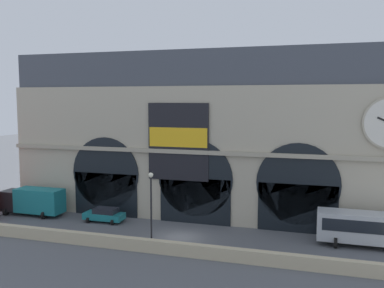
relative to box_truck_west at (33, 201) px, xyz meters
The scene contains 7 objects.
ground_plane 19.03m from the box_truck_west, ahead, with size 200.00×200.00×0.00m, color #54565B.
quay_parapet_wall 20.12m from the box_truck_west, 20.82° to the right, with size 90.00×0.70×1.11m, color #BCAD8C.
station_building 20.88m from the box_truck_west, 15.78° to the left, with size 44.84×6.25×18.60m.
box_truck_west is the anchor object (origin of this frame).
car_midwest 9.25m from the box_truck_west, ahead, with size 4.40×2.22×1.55m.
bus_east 36.90m from the box_truck_west, ahead, with size 11.00×3.25×3.10m.
street_lamp_quayside 18.66m from the box_truck_west, 20.09° to the right, with size 0.44×0.44×6.90m.
Camera 1 is at (12.90, -37.92, 13.28)m, focal length 39.88 mm.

